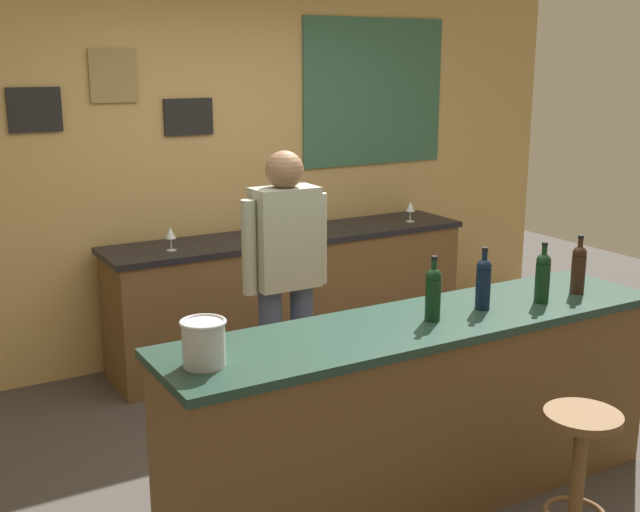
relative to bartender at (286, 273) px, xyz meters
name	(u,v)px	position (x,y,z in m)	size (l,w,h in m)	color
ground_plane	(372,463)	(0.20, -0.59, -0.94)	(10.00, 10.00, 0.00)	#423D38
back_wall	(217,158)	(0.22, 1.43, 0.48)	(6.00, 0.09, 2.80)	tan
bar_counter	(420,411)	(0.20, -0.99, -0.47)	(2.55, 0.60, 0.92)	brown
side_counter	(291,295)	(0.60, 1.06, -0.48)	(2.66, 0.56, 0.90)	brown
bartender	(286,273)	(0.00, 0.00, 0.00)	(0.52, 0.21, 1.62)	#384766
bar_stool	(579,462)	(0.47, -1.73, -0.48)	(0.32, 0.32, 0.68)	brown
wine_bottle_a	(433,292)	(0.23, -1.02, 0.12)	(0.07, 0.07, 0.31)	black
wine_bottle_b	(483,282)	(0.54, -1.01, 0.12)	(0.07, 0.07, 0.31)	black
wine_bottle_c	(543,276)	(0.87, -1.07, 0.12)	(0.07, 0.07, 0.31)	black
wine_bottle_d	(579,268)	(1.15, -1.05, 0.12)	(0.07, 0.07, 0.31)	black
ice_bucket	(204,342)	(-0.90, -1.02, 0.08)	(0.19, 0.19, 0.19)	#B7BABF
wine_glass_a	(171,234)	(-0.31, 0.99, 0.07)	(0.07, 0.07, 0.16)	silver
wine_glass_b	(410,207)	(1.58, 0.98, 0.07)	(0.07, 0.07, 0.16)	silver
coffee_mug	(257,231)	(0.33, 1.05, 0.01)	(0.12, 0.08, 0.09)	#B2332D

